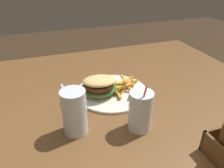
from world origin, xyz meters
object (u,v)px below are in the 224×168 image
meal_plate_near (106,88)px  beer_glass (75,113)px  spoon (67,101)px  juice_glass (140,112)px

meal_plate_near → beer_glass: bearing=48.6°
spoon → meal_plate_near: bearing=92.8°
meal_plate_near → juice_glass: size_ratio=1.71×
meal_plate_near → beer_glass: size_ratio=1.98×
juice_glass → spoon: juice_glass is taller
beer_glass → juice_glass: (-0.20, 0.05, -0.01)m
beer_glass → spoon: (0.00, -0.17, -0.06)m
meal_plate_near → juice_glass: (-0.04, 0.23, 0.03)m
juice_glass → spoon: 0.30m
beer_glass → spoon: bearing=-89.3°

